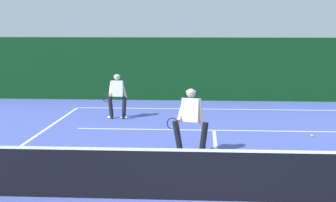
# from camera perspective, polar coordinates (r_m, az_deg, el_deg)

# --- Properties ---
(ground_plane) EXTENTS (80.00, 80.00, 0.00)m
(ground_plane) POSITION_cam_1_polar(r_m,az_deg,el_deg) (10.06, 5.73, -10.72)
(ground_plane) COLOR #4A5AB5
(court_line_baseline_far) EXTENTS (10.50, 0.10, 0.01)m
(court_line_baseline_far) POSITION_cam_1_polar(r_m,az_deg,el_deg) (20.33, 4.78, -0.87)
(court_line_baseline_far) COLOR white
(court_line_baseline_far) RESTS_ON ground_plane
(court_line_service) EXTENTS (8.56, 0.10, 0.01)m
(court_line_service) POSITION_cam_1_polar(r_m,az_deg,el_deg) (16.37, 5.00, -3.17)
(court_line_service) COLOR white
(court_line_service) RESTS_ON ground_plane
(court_line_centre) EXTENTS (0.10, 6.40, 0.01)m
(court_line_centre) POSITION_cam_1_polar(r_m,az_deg,el_deg) (13.12, 5.28, -6.11)
(court_line_centre) COLOR white
(court_line_centre) RESTS_ON ground_plane
(tennis_net) EXTENTS (11.50, 0.09, 1.09)m
(tennis_net) POSITION_cam_1_polar(r_m,az_deg,el_deg) (9.90, 5.77, -7.94)
(tennis_net) COLOR #1E4723
(tennis_net) RESTS_ON ground_plane
(player_near) EXTENTS (1.04, 0.88, 1.69)m
(player_near) POSITION_cam_1_polar(r_m,az_deg,el_deg) (13.17, 2.44, -1.90)
(player_near) COLOR black
(player_near) RESTS_ON ground_plane
(player_far) EXTENTS (0.78, 0.83, 1.56)m
(player_far) POSITION_cam_1_polar(r_m,az_deg,el_deg) (18.21, -5.54, 0.72)
(player_far) COLOR black
(player_far) RESTS_ON ground_plane
(tennis_ball) EXTENTS (0.07, 0.07, 0.07)m
(tennis_ball) POSITION_cam_1_polar(r_m,az_deg,el_deg) (15.95, 15.34, -3.64)
(tennis_ball) COLOR #D1E033
(tennis_ball) RESTS_ON ground_plane
(back_fence_windscreen) EXTENTS (22.60, 0.12, 2.68)m
(back_fence_windscreen) POSITION_cam_1_polar(r_m,az_deg,el_deg) (22.42, 4.73, 3.45)
(back_fence_windscreen) COLOR black
(back_fence_windscreen) RESTS_ON ground_plane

